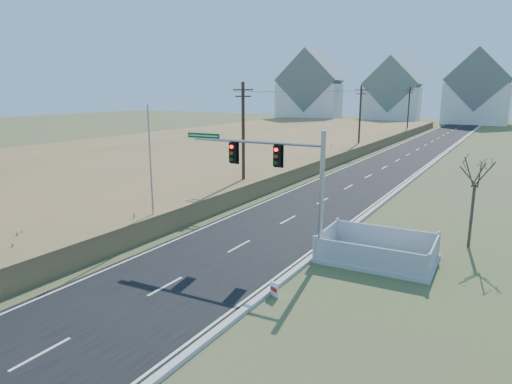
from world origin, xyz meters
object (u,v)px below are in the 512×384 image
fence_enclosure (377,255)px  bare_tree (476,171)px  traffic_signal_mast (288,178)px  flagpole (152,185)px  open_sign (274,289)px

fence_enclosure → bare_tree: bare_tree is taller
fence_enclosure → bare_tree: (3.80, 4.49, 3.96)m
fence_enclosure → traffic_signal_mast: bearing=-163.3°
traffic_signal_mast → fence_enclosure: (4.33, 1.47, -3.80)m
traffic_signal_mast → bare_tree: (8.13, 5.96, 0.17)m
traffic_signal_mast → bare_tree: size_ratio=1.56×
traffic_signal_mast → flagpole: flagpole is taller
traffic_signal_mast → flagpole: 8.25m
flagpole → bare_tree: bearing=23.8°
bare_tree → fence_enclosure: bearing=-130.3°
traffic_signal_mast → fence_enclosure: bearing=16.3°
fence_enclosure → flagpole: (-12.43, -2.67, 2.77)m
flagpole → bare_tree: flagpole is taller
traffic_signal_mast → open_sign: bearing=-71.7°
open_sign → flagpole: (-9.93, 3.63, 2.71)m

